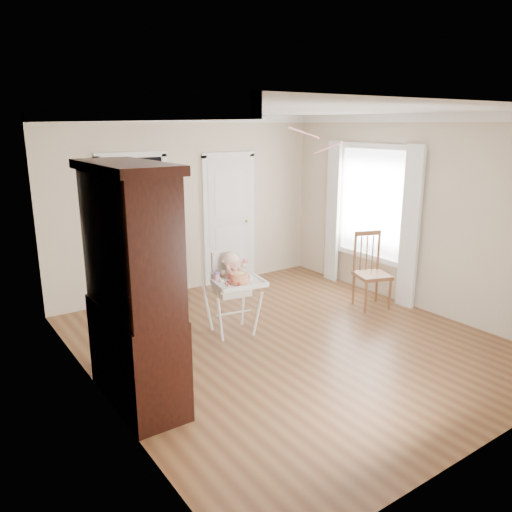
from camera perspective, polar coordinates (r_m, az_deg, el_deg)
floor at (r=6.15m, az=3.79°, el=-9.75°), size 5.00×5.00×0.00m
ceiling at (r=5.60m, az=4.28°, el=16.26°), size 5.00×5.00×0.00m
wall_back at (r=7.80m, az=-7.59°, el=5.82°), size 4.50×0.00×4.50m
wall_left at (r=4.70m, az=-17.96°, el=-0.81°), size 0.00×5.00×5.00m
wall_right at (r=7.32m, az=17.94°, el=4.64°), size 0.00×5.00×5.00m
crown_molding at (r=5.60m, az=4.26°, el=15.65°), size 4.50×5.00×0.12m
doorway at (r=7.47m, az=-13.62°, el=3.24°), size 1.06×0.05×2.22m
closet_door at (r=8.17m, az=-3.06°, el=4.03°), size 0.96×0.09×2.13m
window_right at (r=7.78m, az=12.92°, el=5.08°), size 0.13×1.84×2.30m
high_chair at (r=6.16m, az=-2.76°, el=-3.20°), size 0.71×0.83×1.05m
baby at (r=6.14m, az=-2.85°, el=-1.78°), size 0.30×0.25×0.47m
cake at (r=5.90m, az=-1.95°, el=-2.53°), size 0.28×0.28×0.13m
sippy_cup at (r=5.95m, az=-4.52°, el=-2.38°), size 0.07×0.07×0.16m
china_cabinet at (r=4.65m, az=-13.87°, el=-3.55°), size 0.59×1.33×2.25m
dining_chair at (r=7.30m, az=13.03°, el=-1.88°), size 0.56×0.56×1.08m
streamer at (r=6.88m, az=5.46°, el=13.85°), size 0.15×0.48×0.15m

